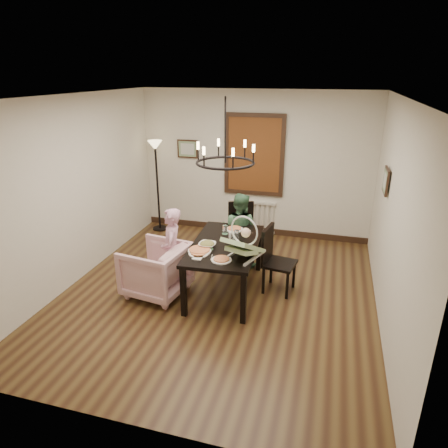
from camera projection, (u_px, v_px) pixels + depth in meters
The scene contains 17 objects.
room_shell at pixel (225, 196), 5.78m from camera, with size 4.51×5.00×2.81m.
dining_table at pixel (225, 249), 5.78m from camera, with size 1.02×1.70×0.77m.
chair_far at pixel (242, 232), 6.86m from camera, with size 0.44×0.44×1.00m, color black, non-canonical shape.
chair_right at pixel (280, 260), 5.85m from camera, with size 0.44×0.44×1.00m, color black, non-canonical shape.
armchair at pixel (156, 270), 5.82m from camera, with size 0.83×0.85×0.77m, color beige.
elderly_woman at pixel (172, 258), 5.83m from camera, with size 0.39×0.26×1.08m, color #CA8EA8.
seated_man at pixel (239, 236), 6.65m from camera, with size 0.51×0.40×1.05m, color #416D4B.
baby_bouncer at pixel (243, 244), 5.26m from camera, with size 0.43×0.60×0.39m, color #ADCC8D, non-canonical shape.
salad_bowl at pixel (207, 245), 5.63m from camera, with size 0.29×0.29×0.07m, color white.
pizza_platter at pixel (200, 250), 5.48m from camera, with size 0.32×0.32×0.04m, color tan.
drinking_glass at pixel (233, 239), 5.72m from camera, with size 0.07×0.07×0.13m, color silver.
window_blinds at pixel (254, 155), 7.59m from camera, with size 1.00×0.03×1.40m, color brown.
radiator at pixel (253, 216), 8.06m from camera, with size 0.92×0.12×0.62m, color silver, non-canonical shape.
picture_back at pixel (188, 149), 7.92m from camera, with size 0.42×0.03×0.36m, color black.
picture_right at pixel (386, 181), 5.62m from camera, with size 0.42×0.03×0.36m, color black.
floor_lamp at pixel (158, 188), 8.04m from camera, with size 0.30×0.30×1.80m, color black, non-canonical shape.
chandelier at pixel (225, 163), 5.33m from camera, with size 0.80×0.80×0.04m, color black.
Camera 1 is at (1.48, -4.97, 3.10)m, focal length 32.00 mm.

